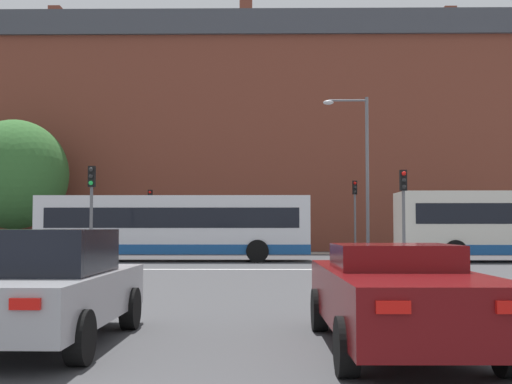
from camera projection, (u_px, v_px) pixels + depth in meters
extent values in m
cube|color=silver|center=(244.00, 269.00, 23.64)|extent=(8.95, 0.30, 0.01)
cube|color=#A09B91|center=(251.00, 253.00, 37.81)|extent=(69.94, 2.50, 0.01)
cube|color=brown|center=(204.00, 153.00, 47.27)|extent=(44.52, 12.62, 13.96)
cube|color=#42444C|center=(204.00, 49.00, 47.69)|extent=(45.41, 13.12, 1.64)
cube|color=brown|center=(55.00, 24.00, 48.35)|extent=(0.90, 0.90, 2.55)
cube|color=brown|center=(160.00, 31.00, 50.17)|extent=(0.90, 0.90, 2.55)
cube|color=brown|center=(246.00, 16.00, 46.49)|extent=(0.90, 0.90, 2.55)
cube|color=brown|center=(344.00, 27.00, 49.19)|extent=(0.90, 0.90, 2.55)
cube|color=brown|center=(450.00, 24.00, 48.44)|extent=(0.90, 0.90, 2.55)
cube|color=#9E9EA3|center=(42.00, 297.00, 8.64)|extent=(1.95, 4.23, 0.64)
cube|color=black|center=(42.00, 251.00, 8.63)|extent=(1.66, 1.91, 0.59)
cylinder|color=black|center=(14.00, 308.00, 9.94)|extent=(0.23, 0.64, 0.64)
cylinder|color=black|center=(130.00, 308.00, 9.90)|extent=(0.23, 0.64, 0.64)
cylinder|color=black|center=(80.00, 338.00, 7.30)|extent=(0.23, 0.64, 0.64)
cube|color=red|center=(25.00, 304.00, 6.51)|extent=(0.32, 0.05, 0.12)
cube|color=#600C0F|center=(396.00, 297.00, 8.26)|extent=(1.81, 4.83, 0.71)
cube|color=#600C0F|center=(394.00, 257.00, 8.41)|extent=(1.54, 1.46, 0.33)
cylinder|color=black|center=(319.00, 310.00, 9.73)|extent=(0.23, 0.64, 0.64)
cylinder|color=black|center=(431.00, 310.00, 9.73)|extent=(0.23, 0.64, 0.64)
cylinder|color=black|center=(347.00, 347.00, 6.75)|extent=(0.23, 0.64, 0.64)
cylinder|color=black|center=(508.00, 347.00, 6.75)|extent=(0.23, 0.64, 0.64)
cube|color=red|center=(393.00, 307.00, 5.85)|extent=(0.32, 0.05, 0.12)
cube|color=silver|center=(175.00, 225.00, 29.54)|extent=(12.32, 2.49, 2.62)
cube|color=#194C8E|center=(175.00, 249.00, 29.48)|extent=(12.34, 2.51, 0.44)
cube|color=black|center=(175.00, 218.00, 29.56)|extent=(11.33, 2.52, 0.90)
cylinder|color=black|center=(258.00, 249.00, 30.63)|extent=(1.00, 0.28, 1.00)
cylinder|color=black|center=(257.00, 251.00, 28.24)|extent=(1.00, 0.28, 1.00)
cylinder|color=black|center=(99.00, 249.00, 30.72)|extent=(1.00, 0.28, 1.00)
cylinder|color=black|center=(85.00, 251.00, 28.33)|extent=(1.00, 0.28, 1.00)
cylinder|color=black|center=(440.00, 249.00, 30.19)|extent=(1.00, 0.28, 1.00)
cylinder|color=black|center=(455.00, 252.00, 27.74)|extent=(1.00, 0.28, 1.00)
cylinder|color=slate|center=(404.00, 229.00, 24.47)|extent=(0.12, 0.12, 2.95)
cube|color=black|center=(403.00, 180.00, 24.57)|extent=(0.26, 0.20, 0.80)
sphere|color=red|center=(404.00, 173.00, 24.45)|extent=(0.17, 0.17, 0.17)
sphere|color=black|center=(404.00, 180.00, 24.44)|extent=(0.17, 0.17, 0.17)
sphere|color=black|center=(404.00, 187.00, 24.43)|extent=(0.17, 0.17, 0.17)
cylinder|color=slate|center=(150.00, 228.00, 37.49)|extent=(0.12, 0.12, 2.93)
cube|color=black|center=(150.00, 197.00, 37.59)|extent=(0.26, 0.20, 0.80)
sphere|color=red|center=(150.00, 192.00, 37.47)|extent=(0.17, 0.17, 0.17)
sphere|color=black|center=(150.00, 197.00, 37.46)|extent=(0.17, 0.17, 0.17)
sphere|color=black|center=(150.00, 201.00, 37.44)|extent=(0.17, 0.17, 0.17)
cylinder|color=slate|center=(91.00, 227.00, 24.46)|extent=(0.12, 0.12, 3.10)
cube|color=black|center=(92.00, 177.00, 24.56)|extent=(0.26, 0.20, 0.80)
sphere|color=black|center=(91.00, 170.00, 24.45)|extent=(0.17, 0.17, 0.17)
sphere|color=black|center=(91.00, 176.00, 24.43)|extent=(0.17, 0.17, 0.17)
sphere|color=#1ED14C|center=(91.00, 183.00, 24.42)|extent=(0.17, 0.17, 0.17)
cylinder|color=slate|center=(355.00, 224.00, 37.17)|extent=(0.12, 0.12, 3.45)
cube|color=black|center=(355.00, 188.00, 37.29)|extent=(0.26, 0.20, 0.80)
sphere|color=red|center=(355.00, 183.00, 37.17)|extent=(0.17, 0.17, 0.17)
sphere|color=black|center=(355.00, 187.00, 37.16)|extent=(0.17, 0.17, 0.17)
sphere|color=black|center=(355.00, 192.00, 37.14)|extent=(0.17, 0.17, 0.17)
cylinder|color=slate|center=(367.00, 178.00, 30.40)|extent=(0.16, 0.16, 7.76)
cylinder|color=slate|center=(347.00, 100.00, 30.61)|extent=(1.83, 0.10, 0.10)
ellipsoid|color=#B2B2B7|center=(328.00, 102.00, 30.62)|extent=(0.50, 0.36, 0.22)
cylinder|color=#333851|center=(66.00, 246.00, 37.61)|extent=(0.13, 0.13, 0.85)
cylinder|color=#333851|center=(67.00, 246.00, 37.47)|extent=(0.13, 0.13, 0.85)
cube|color=tan|center=(66.00, 233.00, 37.58)|extent=(0.40, 0.46, 0.67)
sphere|color=tan|center=(67.00, 225.00, 37.61)|extent=(0.26, 0.26, 0.26)
cylinder|color=brown|center=(244.00, 246.00, 37.53)|extent=(0.13, 0.13, 0.89)
cylinder|color=brown|center=(247.00, 246.00, 37.58)|extent=(0.13, 0.13, 0.89)
cube|color=#336B38|center=(246.00, 232.00, 37.60)|extent=(0.45, 0.33, 0.70)
sphere|color=tan|center=(246.00, 224.00, 37.62)|extent=(0.27, 0.27, 0.27)
cylinder|color=#4C3823|center=(14.00, 236.00, 37.44)|extent=(0.36, 0.36, 2.03)
ellipsoid|color=#33662D|center=(15.00, 174.00, 37.64)|extent=(6.14, 6.14, 6.44)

